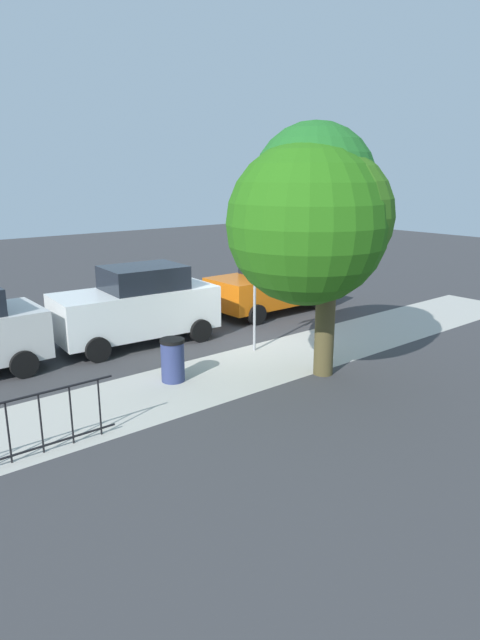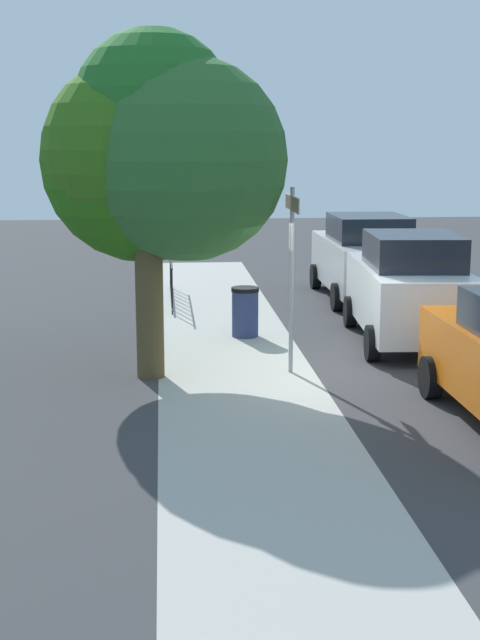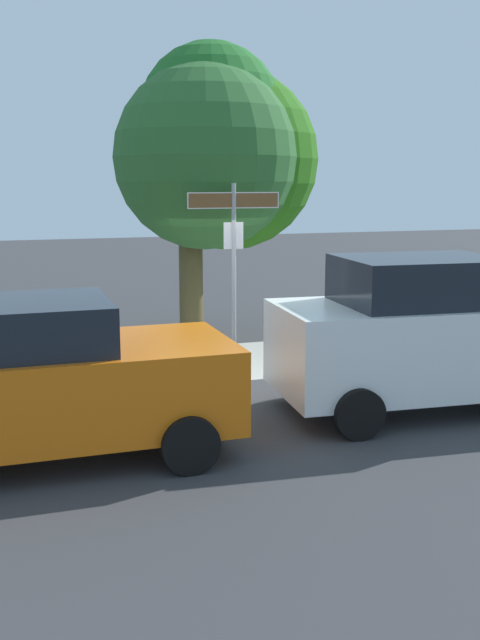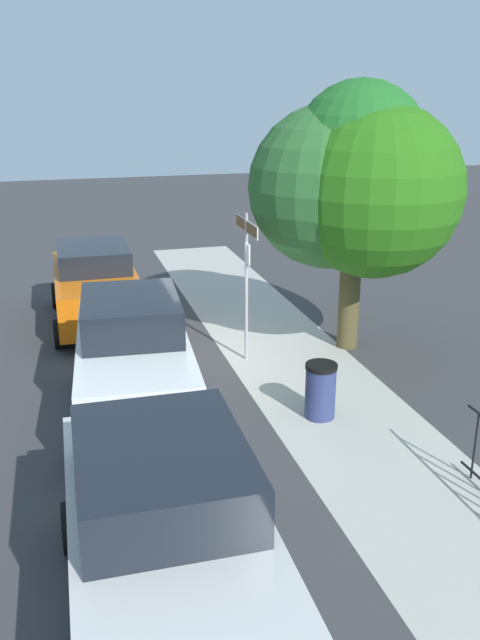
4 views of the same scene
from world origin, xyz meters
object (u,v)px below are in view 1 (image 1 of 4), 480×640
Objects in this scene: shade_tree at (311,215)px; car_orange at (273,285)px; trash_bin at (173,360)px; car_white at (137,306)px; street_sign at (255,269)px.

shade_tree reaches higher than car_orange.
trash_bin is (6.06, 3.30, -0.43)m from car_orange.
car_orange is 5.23m from car_white.
shade_tree reaches higher than trash_bin.
car_orange is (-3.56, -4.99, -2.72)m from shade_tree.
trash_bin is (2.83, 0.50, -1.68)m from street_sign.
car_white is (1.67, -4.74, -2.60)m from shade_tree.
trash_bin is at bearing -34.07° from shade_tree.
shade_tree reaches higher than car_white.
street_sign reaches higher than car_orange.
car_white is at bearing -105.29° from trash_bin.
shade_tree is at bearing 145.93° from trash_bin.
street_sign is 3.13× the size of trash_bin.
car_white is at bearing -51.84° from street_sign.
street_sign is at bearing -170.02° from trash_bin.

